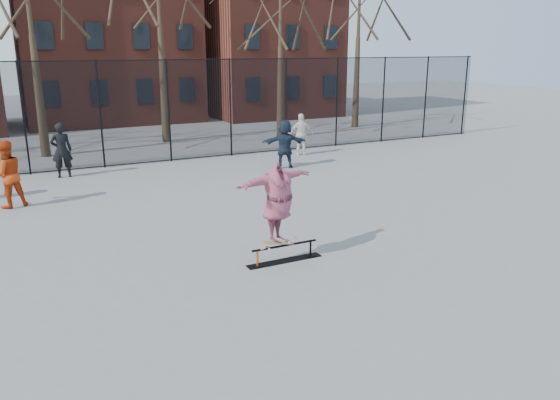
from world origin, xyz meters
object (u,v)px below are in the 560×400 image
skateboard (278,244)px  bystander_navy (285,144)px  skate_rail (285,255)px  skater (278,204)px  bystander_red (7,174)px  bystander_white (301,134)px  bystander_black (62,150)px

skateboard → bystander_navy: size_ratio=0.41×
skate_rail → skater: skater is taller
skate_rail → skateboard: skateboard is taller
skate_rail → skateboard: (-0.16, 0.00, 0.28)m
bystander_red → bystander_white: 11.65m
skater → bystander_white: (6.26, 10.28, -0.43)m
skateboard → skater: size_ratio=0.36×
skateboard → bystander_white: size_ratio=0.42×
skate_rail → bystander_black: size_ratio=0.90×
skate_rail → bystander_white: bearing=59.3°
bystander_white → skate_rail: bearing=75.3°
bystander_black → bystander_white: bearing=-180.0°
skateboard → bystander_white: bystander_white is taller
bystander_black → bystander_red: 3.74m
bystander_red → bystander_navy: size_ratio=1.06×
bystander_red → bystander_white: bystander_red is taller
skater → bystander_black: bearing=88.4°
skater → bystander_red: size_ratio=1.07×
bystander_black → skateboard: bearing=108.2°
skate_rail → skateboard: bearing=180.0°
skate_rail → skateboard: size_ratio=2.32×
bystander_red → skater: bearing=107.6°
skater → bystander_red: 8.75m
skateboard → bystander_white: (6.26, 10.28, 0.46)m
bystander_white → bystander_navy: size_ratio=0.96×
skate_rail → bystander_red: 8.88m
skate_rail → bystander_black: (-3.36, 10.49, 0.81)m
bystander_black → bystander_navy: bearing=165.9°
skateboard → skater: bearing=180.0°
skater → bystander_black: skater is taller
skateboard → bystander_red: size_ratio=0.39×
bystander_red → bystander_navy: bystander_red is taller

